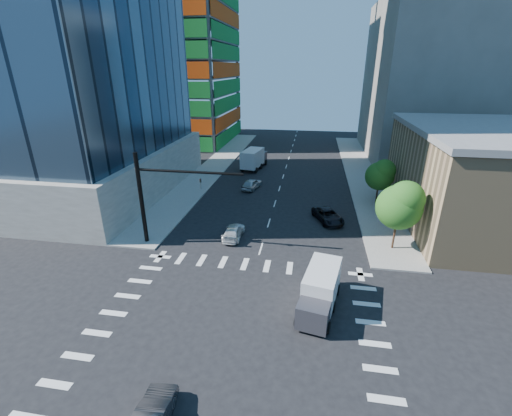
# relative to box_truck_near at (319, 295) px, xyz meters

# --- Properties ---
(ground) EXTENTS (160.00, 160.00, 0.00)m
(ground) POSITION_rel_box_truck_near_xyz_m (-5.42, -3.78, -1.28)
(ground) COLOR black
(ground) RESTS_ON ground
(road_markings) EXTENTS (20.00, 20.00, 0.01)m
(road_markings) POSITION_rel_box_truck_near_xyz_m (-5.42, -3.78, -1.27)
(road_markings) COLOR silver
(road_markings) RESTS_ON ground
(sidewalk_ne) EXTENTS (5.00, 60.00, 0.15)m
(sidewalk_ne) POSITION_rel_box_truck_near_xyz_m (7.08, 36.22, -1.20)
(sidewalk_ne) COLOR gray
(sidewalk_ne) RESTS_ON ground
(sidewalk_nw) EXTENTS (5.00, 60.00, 0.15)m
(sidewalk_nw) POSITION_rel_box_truck_near_xyz_m (-17.92, 36.22, -1.20)
(sidewalk_nw) COLOR gray
(sidewalk_nw) RESTS_ON ground
(construction_building) EXTENTS (25.16, 34.50, 70.60)m
(construction_building) POSITION_rel_box_truck_near_xyz_m (-32.84, 58.15, 23.33)
(construction_building) COLOR slate
(construction_building) RESTS_ON ground
(commercial_building) EXTENTS (20.50, 22.50, 10.60)m
(commercial_building) POSITION_rel_box_truck_near_xyz_m (19.58, 18.22, 4.04)
(commercial_building) COLOR tan
(commercial_building) RESTS_ON ground
(bg_building_ne) EXTENTS (24.00, 30.00, 28.00)m
(bg_building_ne) POSITION_rel_box_truck_near_xyz_m (21.58, 51.22, 12.72)
(bg_building_ne) COLOR slate
(bg_building_ne) RESTS_ON ground
(signal_mast_nw) EXTENTS (10.20, 0.40, 9.00)m
(signal_mast_nw) POSITION_rel_box_truck_near_xyz_m (-15.42, 7.72, 4.22)
(signal_mast_nw) COLOR black
(signal_mast_nw) RESTS_ON sidewalk_nw
(tree_south) EXTENTS (4.16, 4.16, 6.82)m
(tree_south) POSITION_rel_box_truck_near_xyz_m (7.21, 10.13, 3.41)
(tree_south) COLOR #382316
(tree_south) RESTS_ON sidewalk_ne
(tree_north) EXTENTS (3.54, 3.52, 5.78)m
(tree_north) POSITION_rel_box_truck_near_xyz_m (7.51, 22.13, 2.71)
(tree_north) COLOR #382316
(tree_north) RESTS_ON sidewalk_ne
(car_nb_far) EXTENTS (4.02, 5.44, 1.37)m
(car_nb_far) POSITION_rel_box_truck_near_xyz_m (1.12, 15.83, -0.59)
(car_nb_far) COLOR black
(car_nb_far) RESTS_ON ground
(car_sb_near) EXTENTS (1.81, 4.35, 1.26)m
(car_sb_near) POSITION_rel_box_truck_near_xyz_m (-8.55, 10.18, -0.65)
(car_sb_near) COLOR white
(car_sb_near) RESTS_ON ground
(car_sb_mid) EXTENTS (2.75, 4.65, 1.48)m
(car_sb_mid) POSITION_rel_box_truck_near_xyz_m (-9.37, 25.51, -0.54)
(car_sb_mid) COLOR #B6BBBF
(car_sb_mid) RESTS_ON ground
(box_truck_near) EXTENTS (3.37, 5.86, 2.89)m
(box_truck_near) POSITION_rel_box_truck_near_xyz_m (0.00, 0.00, 0.00)
(box_truck_near) COLOR black
(box_truck_near) RESTS_ON ground
(box_truck_far) EXTENTS (3.84, 6.88, 3.41)m
(box_truck_far) POSITION_rel_box_truck_near_xyz_m (-10.81, 36.34, 0.23)
(box_truck_far) COLOR black
(box_truck_far) RESTS_ON ground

